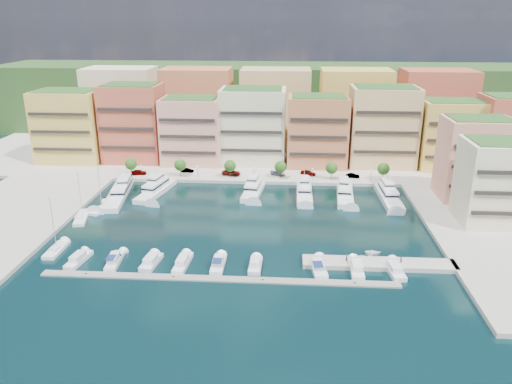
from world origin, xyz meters
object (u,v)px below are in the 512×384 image
(car_0, at_px, (139,172))
(lamppost_2, at_px, (255,171))
(car_1, at_px, (187,170))
(car_3, at_px, (278,173))
(cruiser_3, at_px, (183,263))
(cruiser_9, at_px, (394,270))
(lamppost_1, at_px, (198,170))
(tender_2, at_px, (373,252))
(sailboat_0, at_px, (56,251))
(person_1, at_px, (401,259))
(yacht_5, at_px, (345,193))
(lamppost_3, at_px, (313,173))
(tree_2, at_px, (230,166))
(yacht_4, at_px, (304,192))
(lamppost_4, at_px, (371,174))
(cruiser_4, at_px, (218,264))
(yacht_1, at_px, (156,190))
(tender_1, at_px, (362,256))
(cruiser_8, at_px, (357,269))
(car_2, at_px, (231,172))
(cruiser_2, at_px, (151,262))
(cruiser_7, at_px, (318,268))
(car_5, at_px, (353,176))
(yacht_6, at_px, (388,195))
(tree_0, at_px, (131,164))
(cruiser_1, at_px, (115,261))
(tree_4, at_px, (332,168))
(sailboat_1, at_px, (82,218))
(tree_1, at_px, (180,165))
(cruiser_5, at_px, (255,265))
(sailboat_2, at_px, (102,209))
(car_4, at_px, (308,173))
(person_0, at_px, (347,258))
(tree_3, at_px, (280,167))
(yacht_3, at_px, (253,190))
(tree_5, at_px, (383,169))
(lamppost_0, at_px, (141,169))
(cruiser_0, at_px, (79,260))

(car_0, bearing_deg, lamppost_2, -101.36)
(car_1, xyz_separation_m, car_3, (29.84, -1.18, 0.04))
(cruiser_3, bearing_deg, cruiser_9, 0.01)
(lamppost_1, distance_m, tender_2, 67.42)
(sailboat_0, bearing_deg, car_1, 72.58)
(sailboat_0, relative_size, person_1, 8.68)
(yacht_5, bearing_deg, car_1, 160.63)
(lamppost_2, relative_size, lamppost_3, 1.00)
(tree_2, height_order, yacht_4, tree_2)
(lamppost_4, height_order, car_1, lamppost_4)
(cruiser_4, bearing_deg, yacht_1, 119.11)
(sailboat_0, xyz_separation_m, tender_1, (67.65, 2.00, 0.04))
(cruiser_8, height_order, car_2, car_2)
(cruiser_2, distance_m, cruiser_3, 6.76)
(cruiser_7, distance_m, car_2, 65.55)
(tree_2, relative_size, lamppost_3, 1.35)
(lamppost_3, relative_size, yacht_1, 0.21)
(cruiser_7, xyz_separation_m, car_5, (13.81, 60.22, 1.14))
(yacht_5, bearing_deg, yacht_1, -179.54)
(yacht_6, bearing_deg, tree_0, 169.86)
(lamppost_2, bearing_deg, cruiser_1, -114.87)
(tree_4, distance_m, cruiser_1, 76.69)
(lamppost_3, distance_m, tender_2, 49.15)
(cruiser_8, height_order, sailboat_1, sailboat_1)
(cruiser_1, bearing_deg, car_0, 101.61)
(car_3, bearing_deg, lamppost_3, -95.98)
(lamppost_4, distance_m, car_0, 74.07)
(tree_1, xyz_separation_m, cruiser_5, (28.12, -58.08, -4.20))
(sailboat_1, bearing_deg, cruiser_2, -43.47)
(tree_0, bearing_deg, tree_4, 0.00)
(sailboat_2, height_order, tender_2, sailboat_2)
(lamppost_2, height_order, car_1, lamppost_2)
(cruiser_5, xyz_separation_m, car_5, (26.85, 60.18, 1.16))
(cruiser_7, height_order, car_4, car_4)
(tree_0, relative_size, cruiser_2, 0.72)
(tree_1, relative_size, person_0, 3.29)
(tree_1, distance_m, yacht_6, 64.92)
(tree_3, distance_m, cruiser_8, 60.68)
(yacht_3, bearing_deg, tree_4, 27.03)
(tree_3, bearing_deg, person_0, -74.87)
(person_1, bearing_deg, cruiser_1, -29.34)
(tree_4, height_order, car_2, tree_4)
(lamppost_2, xyz_separation_m, yacht_5, (27.00, -10.91, -2.62))
(tree_0, xyz_separation_m, yacht_4, (55.32, -12.85, -3.65))
(sailboat_1, distance_m, person_1, 79.76)
(tree_5, height_order, car_5, tree_5)
(lamppost_0, distance_m, car_0, 4.18)
(tree_0, height_order, car_0, tree_0)
(tender_1, bearing_deg, cruiser_5, 97.29)
(cruiser_0, relative_size, car_0, 1.68)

